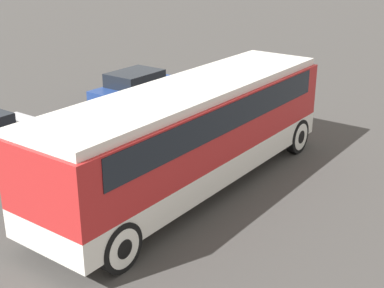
{
  "coord_description": "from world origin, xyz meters",
  "views": [
    {
      "loc": [
        -11.21,
        -8.26,
        6.74
      ],
      "look_at": [
        0.0,
        0.0,
        1.38
      ],
      "focal_mm": 50.0,
      "sensor_mm": 36.0,
      "label": 1
    }
  ],
  "objects": [
    {
      "name": "ground_plane",
      "position": [
        0.0,
        0.0,
        0.0
      ],
      "size": [
        120.0,
        120.0,
        0.0
      ],
      "primitive_type": "plane",
      "color": "#423F3D"
    },
    {
      "name": "tour_bus",
      "position": [
        0.1,
        0.0,
        1.87
      ],
      "size": [
        10.61,
        2.64,
        3.07
      ],
      "color": "silver",
      "rests_on": "ground_plane"
    },
    {
      "name": "parked_car_mid",
      "position": [
        5.66,
        7.16,
        0.69
      ],
      "size": [
        4.38,
        1.9,
        1.39
      ],
      "color": "navy",
      "rests_on": "ground_plane"
    }
  ]
}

